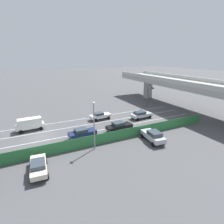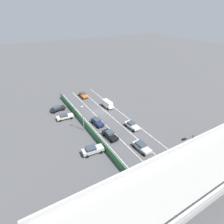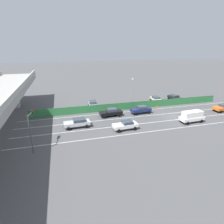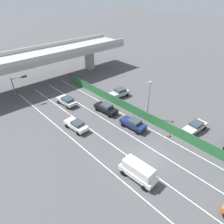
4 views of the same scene
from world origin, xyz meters
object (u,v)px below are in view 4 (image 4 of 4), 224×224
object	(u,v)px
traffic_light	(18,85)
car_sedan_silver	(67,101)
street_lamp	(149,96)
car_van_white	(138,171)
traffic_cone	(169,135)
car_hatchback_white	(76,125)
parked_wagon_silver	(119,93)
car_sedan_black	(106,108)
parked_sedan_cream	(195,127)
car_sedan_navy	(133,123)

from	to	relation	value
traffic_light	car_sedan_silver	bearing A→B (deg)	-47.04
street_lamp	car_van_white	bearing A→B (deg)	-145.46
traffic_light	traffic_cone	bearing A→B (deg)	-64.44
street_lamp	car_hatchback_white	bearing A→B (deg)	153.90
parked_wagon_silver	traffic_cone	world-z (taller)	parked_wagon_silver
car_van_white	street_lamp	distance (m)	14.09
car_van_white	car_sedan_black	world-z (taller)	car_van_white
car_sedan_silver	traffic_light	distance (m)	9.44
car_van_white	traffic_cone	world-z (taller)	car_van_white
car_hatchback_white	car_van_white	xyz separation A→B (m)	(-0.24, -13.25, 0.38)
car_van_white	parked_sedan_cream	world-z (taller)	car_van_white
car_hatchback_white	car_sedan_navy	bearing A→B (deg)	-40.66
car_hatchback_white	traffic_cone	xyz separation A→B (m)	(9.40, -11.20, -0.51)
parked_sedan_cream	parked_wagon_silver	distance (m)	16.61
car_hatchback_white	traffic_cone	size ratio (longest dim) A/B	6.02
car_hatchback_white	traffic_light	xyz separation A→B (m)	(-2.90, 14.52, 3.01)
parked_sedan_cream	traffic_cone	world-z (taller)	parked_sedan_cream
parked_wagon_silver	traffic_light	distance (m)	19.50
car_sedan_black	street_lamp	bearing A→B (deg)	-56.08
car_sedan_black	traffic_light	distance (m)	17.21
car_hatchback_white	street_lamp	xyz separation A→B (m)	(11.10, -5.44, 3.34)
car_sedan_navy	traffic_cone	world-z (taller)	car_sedan_navy
car_sedan_silver	traffic_light	bearing A→B (deg)	132.96
parked_sedan_cream	traffic_light	world-z (taller)	traffic_light
parked_sedan_cream	street_lamp	world-z (taller)	street_lamp
car_sedan_silver	car_van_white	bearing A→B (deg)	-99.23
traffic_light	street_lamp	size ratio (longest dim) A/B	0.80
street_lamp	traffic_cone	distance (m)	7.14
parked_wagon_silver	traffic_cone	bearing A→B (deg)	-103.43
parked_sedan_cream	car_sedan_navy	bearing A→B (deg)	132.60
car_sedan_black	car_van_white	bearing A→B (deg)	-117.25
car_sedan_navy	street_lamp	size ratio (longest dim) A/B	0.65
car_van_white	traffic_light	world-z (taller)	traffic_light
car_van_white	traffic_cone	size ratio (longest dim) A/B	6.50
car_sedan_navy	parked_sedan_cream	distance (m)	9.73
traffic_cone	car_sedan_silver	bearing A→B (deg)	107.92
car_hatchback_white	parked_sedan_cream	world-z (taller)	car_hatchback_white
traffic_cone	car_sedan_navy	bearing A→B (deg)	115.14
car_hatchback_white	car_sedan_black	world-z (taller)	car_sedan_black
traffic_light	car_hatchback_white	bearing A→B (deg)	-78.72
car_sedan_black	traffic_light	xyz separation A→B (m)	(-9.85, 13.79, 2.97)
parked_wagon_silver	street_lamp	size ratio (longest dim) A/B	0.69
car_sedan_navy	car_van_white	distance (m)	10.24
car_hatchback_white	traffic_cone	bearing A→B (deg)	-49.98
parked_wagon_silver	street_lamp	xyz separation A→B (m)	(-1.80, -8.90, 3.25)
car_hatchback_white	car_sedan_navy	distance (m)	9.16
car_sedan_black	car_sedan_silver	bearing A→B (deg)	117.39
car_van_white	car_hatchback_white	bearing A→B (deg)	88.94
car_sedan_navy	street_lamp	xyz separation A→B (m)	(4.16, 0.53, 3.30)
car_van_white	car_sedan_black	distance (m)	15.73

